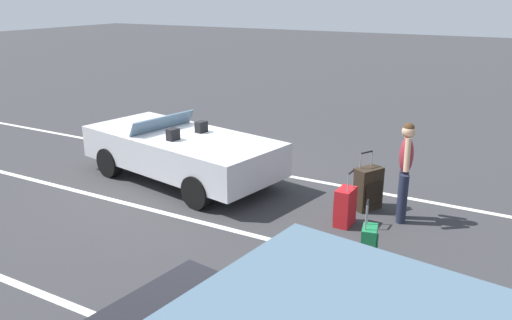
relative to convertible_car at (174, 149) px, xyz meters
name	(u,v)px	position (x,y,z in m)	size (l,w,h in m)	color
ground_plane	(183,179)	(-0.21, 0.04, -0.59)	(80.00, 80.00, 0.00)	#333335
lot_line_near	(216,163)	(-0.21, -1.17, -0.59)	(18.00, 0.12, 0.01)	silver
lot_line_mid	(132,205)	(-0.21, 1.53, -0.59)	(18.00, 0.12, 0.01)	silver
convertible_car	(174,149)	(0.00, 0.00, 0.00)	(4.39, 2.48, 1.24)	silver
suitcase_large_black	(368,189)	(-3.88, -0.35, -0.22)	(0.47, 0.56, 1.02)	#2D2319
suitcase_medium_bright	(345,207)	(-3.77, 0.46, -0.28)	(0.27, 0.41, 0.92)	red
suitcase_small_carryon	(369,243)	(-4.46, 1.40, -0.34)	(0.28, 0.37, 0.88)	#19723F
traveler_person	(405,167)	(-4.52, -0.16, 0.34)	(0.30, 0.60, 1.65)	#1E2338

